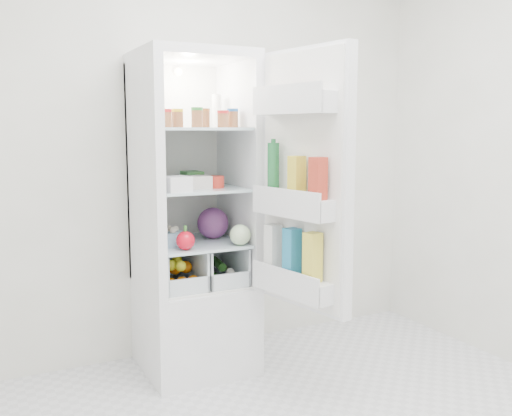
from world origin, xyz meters
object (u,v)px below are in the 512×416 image
mushroom_bowl (169,239)px  fridge_door (302,187)px  red_cabbage (213,223)px  refrigerator (191,254)px

mushroom_bowl → fridge_door: bearing=-45.7°
fridge_door → mushroom_bowl: bearing=33.7°
red_cabbage → fridge_door: (0.23, -0.61, 0.26)m
mushroom_bowl → fridge_door: fridge_door is taller
red_cabbage → mushroom_bowl: 0.31m
refrigerator → mushroom_bowl: size_ratio=11.24×
refrigerator → mushroom_bowl: bearing=-149.0°
red_cabbage → fridge_door: fridge_door is taller
red_cabbage → fridge_door: bearing=-69.3°
fridge_door → red_cabbage: bearing=10.1°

